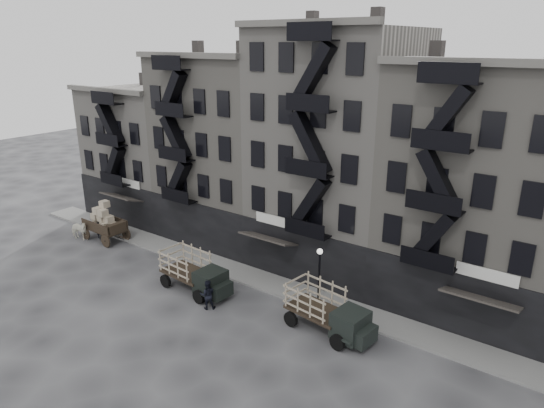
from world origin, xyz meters
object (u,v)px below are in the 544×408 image
Objects in this scene: wagon at (103,218)px; stake_truck_west at (194,270)px; stake_truck_east at (328,308)px; pedestrian_west at (100,229)px; horse at (79,230)px; pedestrian_mid at (208,295)px.

stake_truck_west is (12.62, -1.93, -0.37)m from wagon.
wagon is at bearing 175.29° from stake_truck_west.
stake_truck_west is at bearing -166.83° from stake_truck_east.
stake_truck_west is 13.36m from pedestrian_west.
stake_truck_east is at bearing -100.60° from horse.
wagon is 15.34m from pedestrian_mid.
wagon is at bearing -33.69° from pedestrian_west.
horse is 0.51× the size of wagon.
stake_truck_east is 23.00m from pedestrian_west.
horse is at bearing -141.09° from wagon.
pedestrian_mid is (15.56, -3.08, 0.13)m from pedestrian_west.
horse is 24.12m from stake_truck_east.
wagon reaches higher than pedestrian_mid.
stake_truck_east is (24.11, 0.37, 0.70)m from horse.
pedestrian_west is (-0.59, -0.08, -1.07)m from wagon.
wagon is 1.22m from pedestrian_west.
stake_truck_east is at bearing -1.45° from wagon.
stake_truck_east is 3.32× the size of pedestrian_west.
stake_truck_west is at bearing -103.82° from horse.
stake_truck_east is at bearing 9.58° from stake_truck_west.
stake_truck_east is 2.89× the size of pedestrian_mid.
stake_truck_west is 2.72m from pedestrian_mid.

